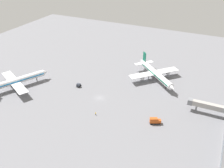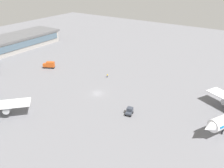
{
  "view_description": "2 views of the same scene",
  "coord_description": "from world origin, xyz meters",
  "px_view_note": "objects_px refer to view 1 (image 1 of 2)",
  "views": [
    {
      "loc": [
        -105.44,
        -58.55,
        79.77
      ],
      "look_at": [
        9.6,
        -3.56,
        5.43
      ],
      "focal_mm": 39.39,
      "sensor_mm": 36.0,
      "label": 1
    },
    {
      "loc": [
        67.02,
        52.15,
        44.51
      ],
      "look_at": [
        -1.15,
        6.28,
        5.37
      ],
      "focal_mm": 38.75,
      "sensor_mm": 36.0,
      "label": 2
    }
  ],
  "objects_px": {
    "baggage_tug": "(78,85)",
    "catering_truck": "(155,121)",
    "airplane_taxiing": "(16,81)",
    "ground_crew_worker": "(96,114)",
    "airplane_at_gate": "(155,73)"
  },
  "relations": [
    {
      "from": "baggage_tug",
      "to": "catering_truck",
      "type": "bearing_deg",
      "value": 62.89
    },
    {
      "from": "airplane_taxiing",
      "to": "ground_crew_worker",
      "type": "relative_size",
      "value": 23.38
    },
    {
      "from": "catering_truck",
      "to": "ground_crew_worker",
      "type": "height_order",
      "value": "catering_truck"
    },
    {
      "from": "airplane_taxiing",
      "to": "ground_crew_worker",
      "type": "distance_m",
      "value": 58.37
    },
    {
      "from": "catering_truck",
      "to": "ground_crew_worker",
      "type": "relative_size",
      "value": 3.51
    },
    {
      "from": "baggage_tug",
      "to": "ground_crew_worker",
      "type": "bearing_deg",
      "value": 36.34
    },
    {
      "from": "baggage_tug",
      "to": "airplane_at_gate",
      "type": "bearing_deg",
      "value": 113.7
    },
    {
      "from": "airplane_at_gate",
      "to": "ground_crew_worker",
      "type": "xyz_separation_m",
      "value": [
        -50.67,
        16.93,
        -3.95
      ]
    },
    {
      "from": "airplane_taxiing",
      "to": "baggage_tug",
      "type": "relative_size",
      "value": 11.06
    },
    {
      "from": "baggage_tug",
      "to": "catering_truck",
      "type": "xyz_separation_m",
      "value": [
        -14.37,
        -54.28,
        0.54
      ]
    },
    {
      "from": "ground_crew_worker",
      "to": "baggage_tug",
      "type": "bearing_deg",
      "value": -74.28
    },
    {
      "from": "catering_truck",
      "to": "ground_crew_worker",
      "type": "distance_m",
      "value": 31.13
    },
    {
      "from": "baggage_tug",
      "to": "airplane_taxiing",
      "type": "bearing_deg",
      "value": -75.51
    },
    {
      "from": "baggage_tug",
      "to": "catering_truck",
      "type": "distance_m",
      "value": 56.16
    },
    {
      "from": "airplane_taxiing",
      "to": "baggage_tug",
      "type": "distance_m",
      "value": 38.51
    }
  ]
}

